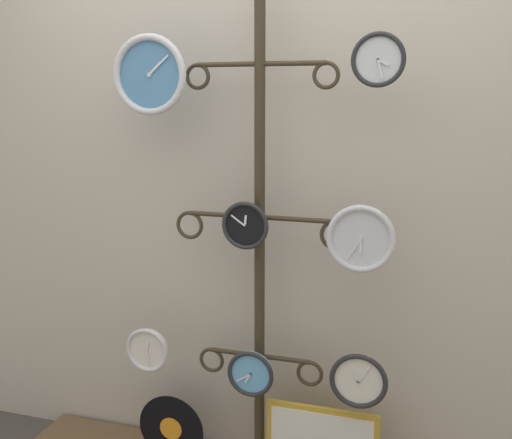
{
  "coord_description": "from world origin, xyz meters",
  "views": [
    {
      "loc": [
        0.7,
        -1.87,
        1.67
      ],
      "look_at": [
        0.0,
        0.36,
        1.19
      ],
      "focal_mm": 42.0,
      "sensor_mm": 36.0,
      "label": 1
    }
  ],
  "objects": [
    {
      "name": "clock_middle_center",
      "position": [
        -0.04,
        0.34,
        1.17
      ],
      "size": [
        0.2,
        0.04,
        0.2
      ],
      "color": "black"
    },
    {
      "name": "vinyl_record",
      "position": [
        -0.39,
        0.34,
        0.22
      ],
      "size": [
        0.31,
        0.01,
        0.31
      ],
      "color": "black",
      "rests_on": "low_shelf"
    },
    {
      "name": "clock_middle_right",
      "position": [
        0.42,
        0.32,
        1.15
      ],
      "size": [
        0.26,
        0.04,
        0.26
      ],
      "color": "silver"
    },
    {
      "name": "clock_bottom_left",
      "position": [
        -0.47,
        0.3,
        0.6
      ],
      "size": [
        0.2,
        0.04,
        0.2
      ],
      "color": "silver"
    },
    {
      "name": "display_stand",
      "position": [
        0.0,
        0.41,
        0.75
      ],
      "size": [
        0.74,
        0.41,
        2.12
      ],
      "color": "#382D1E",
      "rests_on": "ground_plane"
    },
    {
      "name": "clock_top_right",
      "position": [
        0.46,
        0.33,
        1.8
      ],
      "size": [
        0.19,
        0.04,
        0.19
      ],
      "color": "silver"
    },
    {
      "name": "clock_bottom_right",
      "position": [
        0.44,
        0.31,
        0.59
      ],
      "size": [
        0.23,
        0.04,
        0.23
      ],
      "color": "silver"
    },
    {
      "name": "shop_wall",
      "position": [
        0.0,
        0.57,
        1.4
      ],
      "size": [
        4.4,
        0.04,
        2.8
      ],
      "color": "#BCB2A3",
      "rests_on": "ground_plane"
    },
    {
      "name": "clock_bottom_center",
      "position": [
        -0.01,
        0.31,
        0.55
      ],
      "size": [
        0.2,
        0.04,
        0.2
      ],
      "color": "#60A8DB"
    },
    {
      "name": "clock_top_left",
      "position": [
        -0.43,
        0.32,
        1.76
      ],
      "size": [
        0.32,
        0.04,
        0.32
      ],
      "color": "#4C84B2"
    }
  ]
}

